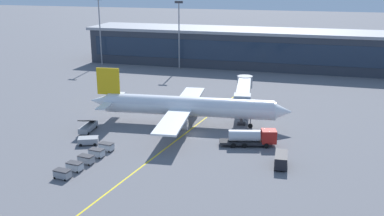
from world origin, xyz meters
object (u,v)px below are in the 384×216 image
baggage_cart_3 (97,153)px  baggage_cart_2 (86,159)px  crew_van (281,160)px  fuel_tanker (252,137)px  main_airliner (188,106)px  belt_loader (88,127)px  baggage_cart_0 (62,174)px  baggage_cart_4 (106,147)px  pushback_tug (88,140)px  baggage_cart_1 (75,166)px

baggage_cart_3 → baggage_cart_2: bearing=-97.0°
crew_van → baggage_cart_3: size_ratio=1.81×
fuel_tanker → crew_van: bearing=-53.3°
main_airliner → belt_loader: (-19.00, -9.78, -3.24)m
baggage_cart_0 → baggage_cart_4: same height
pushback_tug → baggage_cart_2: bearing=-63.6°
crew_van → baggage_cart_0: bearing=-157.4°
fuel_tanker → pushback_tug: 31.74m
main_airliner → baggage_cart_1: main_airliner is taller
baggage_cart_2 → pushback_tug: bearing=116.4°
baggage_cart_1 → baggage_cart_3: same height
main_airliner → fuel_tanker: 17.92m
pushback_tug → baggage_cart_0: bearing=-77.2°
pushback_tug → baggage_cart_1: (3.72, -11.45, -0.07)m
baggage_cart_0 → baggage_cart_1: same height
baggage_cart_1 → baggage_cart_3: bearing=83.0°
fuel_tanker → crew_van: 10.40m
crew_van → main_airliner: bearing=141.5°
crew_van → baggage_cart_2: bearing=-166.9°
main_airliner → baggage_cart_2: (-11.29, -24.87, -3.44)m
main_airliner → baggage_cart_1: size_ratio=15.90×
baggage_cart_1 → baggage_cart_4: (1.18, 9.53, 0.00)m
pushback_tug → baggage_cart_1: baggage_cart_1 is taller
belt_loader → crew_van: size_ratio=1.37×
baggage_cart_1 → baggage_cart_3: (0.78, 6.35, 0.00)m
belt_loader → baggage_cart_2: belt_loader is taller
belt_loader → baggage_cart_1: belt_loader is taller
belt_loader → baggage_cart_0: belt_loader is taller
belt_loader → baggage_cart_0: (6.93, -21.45, -0.21)m
baggage_cart_4 → main_airliner: bearing=60.4°
belt_loader → fuel_tanker: bearing=1.5°
fuel_tanker → baggage_cart_2: bearing=-149.0°
baggage_cart_2 → baggage_cart_4: bearing=83.0°
fuel_tanker → baggage_cart_4: 27.63m
baggage_cart_4 → fuel_tanker: bearing=20.4°
crew_van → pushback_tug: bearing=179.1°
baggage_cart_1 → crew_van: bearing=18.1°
fuel_tanker → baggage_cart_0: size_ratio=3.93×
main_airliner → baggage_cart_4: bearing=-119.6°
baggage_cart_3 → fuel_tanker: bearing=26.0°
baggage_cart_2 → baggage_cart_4: 6.40m
crew_van → baggage_cart_1: bearing=-161.9°
main_airliner → baggage_cart_4: 21.57m
baggage_cart_2 → baggage_cart_3: bearing=83.0°
main_airliner → baggage_cart_0: 33.66m
fuel_tanker → belt_loader: bearing=-178.5°
baggage_cart_0 → baggage_cart_2: bearing=83.0°
crew_van → belt_loader: bearing=169.6°
baggage_cart_1 → belt_loader: bearing=111.8°
fuel_tanker → baggage_cart_3: fuel_tanker is taller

